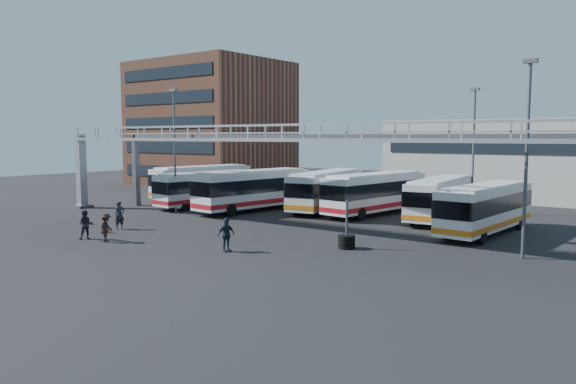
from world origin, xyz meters
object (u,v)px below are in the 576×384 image
Objects in this scene: bus_5 at (441,197)px; bus_6 at (486,207)px; bus_4 at (376,192)px; light_pole_left at (175,144)px; bus_1 at (208,187)px; bus_3 at (327,189)px; pedestrian_b at (86,225)px; light_pole_back at (474,144)px; bus_0 at (202,181)px; bus_2 at (254,188)px; pedestrian_c at (106,228)px; pedestrian_d at (226,235)px; pedestrian_a at (120,215)px; tire_stack at (347,240)px; light_pole_mid at (527,148)px; cone_left at (106,227)px; cone_right at (87,220)px.

bus_6 is at bearing -47.56° from bus_5.
bus_4 is 10.86m from bus_6.
bus_4 is at bearing 32.78° from light_pole_left.
bus_1 is 10.87m from bus_3.
bus_3 reaches higher than pedestrian_b.
light_pole_left and light_pole_back have the same top height.
bus_4 is at bearing -140.38° from light_pole_back.
bus_0 is 10.81m from bus_2.
light_pole_back reaches higher than bus_2.
bus_1 is 5.25m from bus_2.
bus_2 is 6.66× the size of pedestrian_c.
bus_6 is (24.71, 0.67, 0.05)m from bus_1.
light_pole_back is at bearing -2.24° from pedestrian_d.
tire_stack is at bearing -66.08° from pedestrian_a.
light_pole_back is at bearing -52.88° from pedestrian_c.
bus_3 is 6.52× the size of pedestrian_c.
bus_4 is at bearing 22.83° from bus_1.
light_pole_mid is 5.26× the size of pedestrian_a.
pedestrian_d is at bearing -81.55° from bus_4.
pedestrian_a is (-5.72, -16.86, -0.90)m from bus_3.
bus_0 is at bearing 118.36° from cone_left.
pedestrian_d is at bearing -84.80° from pedestrian_a.
light_pole_left is 10.11m from pedestrian_a.
bus_3 is at bearing -170.54° from bus_4.
bus_2 is 6.41× the size of pedestrian_b.
bus_1 is at bearing 156.32° from tire_stack.
light_pole_mid is at bearing 14.54° from cone_right.
light_pole_mid reaches higher than bus_4.
bus_3 is 1.06× the size of bus_6.
bus_3 is 9.99m from bus_5.
cone_right is (-3.72, -0.13, -0.62)m from pedestrian_a.
tire_stack is (-4.68, -9.45, -1.33)m from bus_6.
light_pole_left is 0.97× the size of bus_1.
light_pole_back reaches higher than cone_left.
cone_left is at bearing -56.55° from bus_0.
tire_stack is at bearing -18.17° from bus_1.
bus_5 is 24.18m from cone_left.
bus_5 is at bearing 50.98° from cone_left.
pedestrian_a is (-20.44, -13.24, -0.82)m from bus_6.
pedestrian_b reaches higher than pedestrian_c.
light_pole_back is at bearing -26.10° from pedestrian_a.
tire_stack is at bearing 11.39° from cone_right.
pedestrian_b is at bearing -66.23° from light_pole_left.
light_pole_mid is at bearing -61.93° from light_pole_back.
bus_3 is at bearing 74.07° from cone_left.
bus_3 is at bearing 26.84° from pedestrian_b.
pedestrian_a is (-10.30, -17.11, -0.90)m from bus_4.
bus_1 is 15.25× the size of cone_right.
pedestrian_c is at bearing -59.08° from light_pole_left.
light_pole_back is 23.11m from bus_1.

